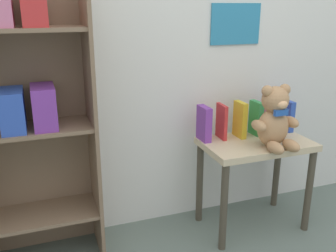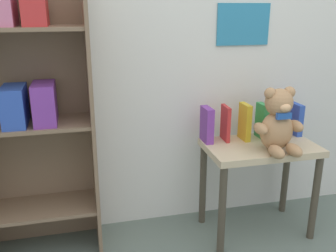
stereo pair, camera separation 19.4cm
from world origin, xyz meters
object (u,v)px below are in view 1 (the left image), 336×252
at_px(book_standing_purple, 204,124).
at_px(book_standing_blue, 286,115).
at_px(display_table, 255,157).
at_px(book_standing_red, 222,121).
at_px(book_standing_yellow, 240,120).
at_px(bookshelf_side, 28,106).
at_px(book_standing_pink, 271,112).
at_px(book_standing_green, 256,118).
at_px(teddy_bear, 275,119).

distance_m(book_standing_purple, book_standing_blue, 0.55).
bearing_deg(book_standing_purple, display_table, -24.13).
bearing_deg(book_standing_red, book_standing_yellow, -6.20).
height_order(display_table, book_standing_blue, book_standing_blue).
bearing_deg(bookshelf_side, book_standing_red, -0.58).
bearing_deg(book_standing_red, book_standing_pink, 2.12).
bearing_deg(book_standing_purple, book_standing_red, -1.29).
relative_size(book_standing_yellow, book_standing_pink, 0.82).
bearing_deg(book_standing_green, teddy_bear, -98.01).
height_order(book_standing_red, book_standing_pink, book_standing_pink).
bearing_deg(teddy_bear, book_standing_green, 84.57).
bearing_deg(book_standing_pink, book_standing_purple, 176.84).
bearing_deg(bookshelf_side, book_standing_green, -0.96).
relative_size(display_table, book_standing_red, 3.07).
xyz_separation_m(display_table, book_standing_pink, (0.16, 0.11, 0.22)).
bearing_deg(book_standing_yellow, book_standing_green, 2.90).
height_order(display_table, book_standing_red, book_standing_red).
relative_size(book_standing_purple, book_standing_red, 0.99).
bearing_deg(display_table, book_standing_yellow, 118.70).
xyz_separation_m(display_table, book_standing_green, (0.05, 0.11, 0.19)).
xyz_separation_m(book_standing_yellow, book_standing_blue, (0.33, 0.01, -0.01)).
height_order(bookshelf_side, book_standing_blue, bookshelf_side).
distance_m(teddy_bear, book_standing_yellow, 0.23).
relative_size(bookshelf_side, book_standing_purple, 7.27).
relative_size(teddy_bear, book_standing_purple, 1.72).
bearing_deg(book_standing_yellow, book_standing_pink, 3.30).
height_order(teddy_bear, book_standing_pink, teddy_bear).
distance_m(teddy_bear, book_standing_blue, 0.33).
relative_size(display_table, book_standing_pink, 2.39).
xyz_separation_m(book_standing_red, book_standing_green, (0.22, -0.01, 0.00)).
bearing_deg(book_standing_purple, book_standing_yellow, -5.49).
relative_size(teddy_bear, book_standing_pink, 1.33).
relative_size(teddy_bear, book_standing_blue, 1.82).
bearing_deg(book_standing_red, teddy_bear, -45.15).
bearing_deg(book_standing_pink, bookshelf_side, 176.75).
bearing_deg(display_table, book_standing_pink, 34.83).
bearing_deg(book_standing_pink, display_table, -147.87).
relative_size(book_standing_purple, book_standing_green, 0.98).
xyz_separation_m(teddy_bear, book_standing_purple, (-0.31, 0.22, -0.06)).
relative_size(book_standing_red, book_standing_blue, 1.07).
bearing_deg(bookshelf_side, book_standing_purple, -0.60).
height_order(book_standing_yellow, book_standing_green, book_standing_yellow).
xyz_separation_m(bookshelf_side, book_standing_purple, (0.91, -0.01, -0.18)).
bearing_deg(book_standing_green, bookshelf_side, 176.46).
bearing_deg(book_standing_blue, book_standing_yellow, -178.73).
xyz_separation_m(book_standing_red, book_standing_pink, (0.33, -0.00, 0.03)).
xyz_separation_m(book_standing_green, book_standing_pink, (0.11, 0.01, 0.03)).
relative_size(teddy_bear, book_standing_green, 1.68).
height_order(teddy_bear, book_standing_blue, teddy_bear).
height_order(book_standing_purple, book_standing_yellow, book_standing_yellow).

